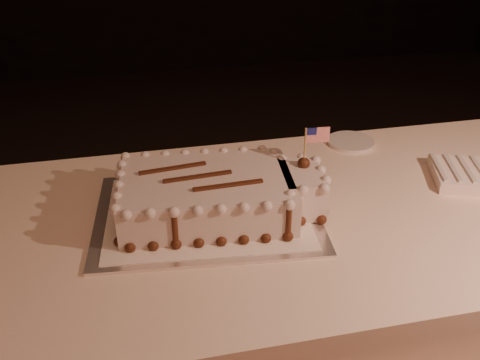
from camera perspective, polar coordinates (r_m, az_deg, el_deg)
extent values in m
cube|color=#FFE0C5|center=(1.51, 0.95, -15.79)|extent=(2.40, 0.80, 0.75)
cube|color=silver|center=(1.28, -3.51, -3.61)|extent=(0.56, 0.44, 0.01)
cube|color=white|center=(1.28, -3.52, -3.42)|extent=(0.50, 0.40, 0.00)
cube|color=silver|center=(1.25, -3.58, -1.58)|extent=(0.42, 0.30, 0.09)
cube|color=silver|center=(1.28, 6.54, -0.97)|extent=(0.11, 0.16, 0.09)
sphere|color=#502614|center=(1.17, -11.65, -7.07)|extent=(0.02, 0.02, 0.02)
sphere|color=#502614|center=(1.17, -9.25, -6.95)|extent=(0.02, 0.02, 0.02)
sphere|color=#502614|center=(1.16, -6.83, -6.83)|extent=(0.02, 0.02, 0.02)
sphere|color=#502614|center=(1.16, -4.42, -6.69)|extent=(0.02, 0.02, 0.02)
sphere|color=#502614|center=(1.16, -2.01, -6.54)|extent=(0.02, 0.02, 0.02)
sphere|color=#502614|center=(1.17, 0.39, -6.38)|extent=(0.02, 0.02, 0.02)
sphere|color=#502614|center=(1.17, 2.77, -6.21)|extent=(0.02, 0.02, 0.02)
sphere|color=#502614|center=(1.18, 5.11, -6.03)|extent=(0.02, 0.02, 0.02)
sphere|color=#502614|center=(1.22, 5.19, -4.91)|extent=(0.02, 0.02, 0.02)
sphere|color=#502614|center=(1.24, 6.49, -4.36)|extent=(0.02, 0.02, 0.02)
sphere|color=#502614|center=(1.25, 8.69, -4.19)|extent=(0.02, 0.02, 0.02)
sphere|color=#502614|center=(1.28, 8.87, -3.26)|extent=(0.02, 0.02, 0.02)
sphere|color=#502614|center=(1.32, 8.34, -2.11)|extent=(0.02, 0.02, 0.02)
sphere|color=#502614|center=(1.36, 7.85, -1.03)|extent=(0.02, 0.02, 0.02)
sphere|color=#502614|center=(1.36, 6.38, -0.75)|extent=(0.02, 0.02, 0.02)
sphere|color=#502614|center=(1.36, 4.37, -0.88)|extent=(0.02, 0.02, 0.02)
sphere|color=#502614|center=(1.38, 3.57, -0.16)|extent=(0.02, 0.02, 0.02)
sphere|color=#502614|center=(1.40, 2.29, 0.20)|extent=(0.02, 0.02, 0.02)
sphere|color=#502614|center=(1.39, 0.30, 0.08)|extent=(0.02, 0.02, 0.02)
sphere|color=#502614|center=(1.39, -1.70, -0.04)|extent=(0.02, 0.02, 0.02)
sphere|color=#502614|center=(1.38, -3.71, -0.15)|extent=(0.02, 0.02, 0.02)
sphere|color=#502614|center=(1.38, -5.73, -0.27)|extent=(0.02, 0.02, 0.02)
sphere|color=#502614|center=(1.38, -7.75, -0.39)|extent=(0.02, 0.02, 0.02)
sphere|color=#502614|center=(1.39, -9.76, -0.50)|extent=(0.02, 0.02, 0.02)
sphere|color=#502614|center=(1.39, -11.76, -0.62)|extent=(0.02, 0.02, 0.02)
sphere|color=#502614|center=(1.35, -12.11, -1.55)|extent=(0.02, 0.02, 0.02)
sphere|color=#502614|center=(1.31, -12.25, -2.65)|extent=(0.02, 0.02, 0.02)
sphere|color=#502614|center=(1.27, -12.41, -3.83)|extent=(0.02, 0.02, 0.02)
sphere|color=#502614|center=(1.23, -12.57, -5.08)|extent=(0.02, 0.02, 0.02)
sphere|color=#502614|center=(1.19, -12.75, -6.42)|extent=(0.02, 0.02, 0.02)
sphere|color=silver|center=(1.12, -12.07, -3.68)|extent=(0.02, 0.02, 0.02)
sphere|color=silver|center=(1.12, -9.59, -3.55)|extent=(0.02, 0.02, 0.02)
sphere|color=silver|center=(1.12, -7.09, -3.41)|extent=(0.02, 0.02, 0.02)
sphere|color=silver|center=(1.12, -4.58, -3.27)|extent=(0.02, 0.02, 0.02)
sphere|color=silver|center=(1.12, -2.08, -3.12)|extent=(0.02, 0.02, 0.02)
sphere|color=silver|center=(1.12, 0.41, -2.96)|extent=(0.02, 0.02, 0.02)
sphere|color=silver|center=(1.13, 2.87, -2.80)|extent=(0.02, 0.02, 0.02)
sphere|color=silver|center=(1.14, 5.30, -2.64)|extent=(0.02, 0.02, 0.02)
sphere|color=silver|center=(1.17, 5.37, -1.58)|extent=(0.02, 0.02, 0.02)
sphere|color=silver|center=(1.19, 6.72, -1.06)|extent=(0.02, 0.02, 0.02)
sphere|color=silver|center=(1.20, 8.98, -0.92)|extent=(0.02, 0.02, 0.02)
sphere|color=silver|center=(1.24, 9.16, -0.04)|extent=(0.02, 0.02, 0.02)
sphere|color=silver|center=(1.28, 8.61, 1.04)|extent=(0.02, 0.02, 0.02)
sphere|color=silver|center=(1.32, 8.09, 2.06)|extent=(0.02, 0.02, 0.02)
sphere|color=silver|center=(1.32, 6.58, 2.33)|extent=(0.02, 0.02, 0.02)
sphere|color=silver|center=(1.32, 4.51, 2.23)|extent=(0.02, 0.02, 0.02)
sphere|color=silver|center=(1.34, 3.68, 2.90)|extent=(0.02, 0.02, 0.02)
sphere|color=silver|center=(1.36, 2.36, 3.23)|extent=(0.02, 0.02, 0.02)
sphere|color=silver|center=(1.35, 0.31, 3.13)|extent=(0.02, 0.02, 0.02)
sphere|color=silver|center=(1.35, -1.75, 3.02)|extent=(0.02, 0.02, 0.02)
sphere|color=silver|center=(1.34, -3.83, 2.91)|extent=(0.02, 0.02, 0.02)
sphere|color=silver|center=(1.34, -5.91, 2.79)|extent=(0.02, 0.02, 0.02)
sphere|color=silver|center=(1.34, -7.98, 2.66)|extent=(0.02, 0.02, 0.02)
sphere|color=silver|center=(1.35, -10.06, 2.54)|extent=(0.02, 0.02, 0.02)
sphere|color=silver|center=(1.35, -12.12, 2.41)|extent=(0.02, 0.02, 0.02)
sphere|color=silver|center=(1.31, -12.49, 1.53)|extent=(0.02, 0.02, 0.02)
sphere|color=silver|center=(1.27, -12.65, 0.50)|extent=(0.02, 0.02, 0.02)
sphere|color=silver|center=(1.23, -12.82, -0.61)|extent=(0.02, 0.02, 0.02)
sphere|color=silver|center=(1.19, -13.01, -1.80)|extent=(0.02, 0.02, 0.02)
sphere|color=silver|center=(1.15, -13.20, -3.07)|extent=(0.02, 0.02, 0.02)
cylinder|color=#502614|center=(1.14, -6.95, -5.23)|extent=(0.01, 0.01, 0.09)
sphere|color=#502614|center=(1.16, -6.84, -6.74)|extent=(0.02, 0.02, 0.02)
cylinder|color=#502614|center=(1.16, 5.20, -4.44)|extent=(0.01, 0.01, 0.09)
sphere|color=#502614|center=(1.18, 5.12, -5.95)|extent=(0.02, 0.02, 0.02)
cylinder|color=#502614|center=(1.30, 8.47, -0.63)|extent=(0.01, 0.01, 0.09)
sphere|color=#502614|center=(1.32, 8.35, -2.04)|extent=(0.02, 0.02, 0.02)
cylinder|color=#502614|center=(1.38, 2.32, 1.63)|extent=(0.01, 0.01, 0.09)
sphere|color=#502614|center=(1.40, 2.29, 0.27)|extent=(0.02, 0.02, 0.02)
cylinder|color=#502614|center=(1.36, -7.86, 1.05)|extent=(0.01, 0.01, 0.09)
sphere|color=#502614|center=(1.38, -7.75, -0.31)|extent=(0.02, 0.02, 0.02)
cylinder|color=#502614|center=(1.25, -12.60, -2.32)|extent=(0.01, 0.01, 0.09)
sphere|color=#502614|center=(1.27, -12.42, -3.75)|extent=(0.02, 0.02, 0.02)
cube|color=#502614|center=(1.27, -7.18, 1.28)|extent=(0.16, 0.03, 0.01)
cube|color=#502614|center=(1.22, -4.53, 0.39)|extent=(0.16, 0.02, 0.01)
cube|color=#502614|center=(1.19, -1.26, -0.54)|extent=(0.16, 0.02, 0.01)
sphere|color=#502614|center=(1.28, 6.81, 1.76)|extent=(0.03, 0.03, 0.03)
cylinder|color=tan|center=(1.26, 6.91, 3.19)|extent=(0.00, 0.00, 0.11)
cube|color=red|center=(1.25, 8.31, 4.78)|extent=(0.05, 0.01, 0.04)
cube|color=navy|center=(1.24, 7.66, 5.17)|extent=(0.02, 0.01, 0.02)
cube|color=white|center=(1.55, 24.13, 0.44)|extent=(0.28, 0.24, 0.03)
cube|color=silver|center=(1.51, 20.44, 1.32)|extent=(0.05, 0.15, 0.01)
cube|color=silver|center=(1.52, 21.73, 1.24)|extent=(0.05, 0.15, 0.01)
cube|color=silver|center=(1.53, 23.01, 1.15)|extent=(0.05, 0.15, 0.01)
cylinder|color=silver|center=(1.65, 11.73, 3.99)|extent=(0.14, 0.14, 0.01)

